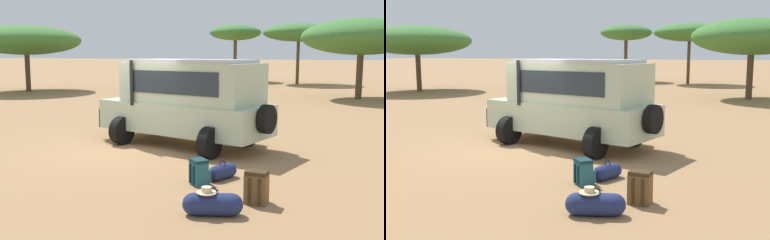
{
  "view_description": "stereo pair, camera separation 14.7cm",
  "coord_description": "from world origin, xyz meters",
  "views": [
    {
      "loc": [
        6.34,
        -10.15,
        2.62
      ],
      "look_at": [
        2.02,
        -0.28,
        1.0
      ],
      "focal_mm": 42.0,
      "sensor_mm": 36.0,
      "label": 1
    },
    {
      "loc": [
        6.47,
        -10.09,
        2.62
      ],
      "look_at": [
        2.02,
        -0.28,
        1.0
      ],
      "focal_mm": 42.0,
      "sensor_mm": 36.0,
      "label": 2
    }
  ],
  "objects": [
    {
      "name": "acacia_tree_right_mid",
      "position": [
        4.83,
        16.95,
        3.49
      ],
      "size": [
        6.63,
        6.24,
        4.52
      ],
      "color": "brown",
      "rests_on": "ground_plane"
    },
    {
      "name": "backpack_beside_front_wheel",
      "position": [
        2.98,
        -2.11,
        0.25
      ],
      "size": [
        0.48,
        0.48,
        0.53
      ],
      "color": "#235B6B",
      "rests_on": "ground_plane"
    },
    {
      "name": "backpack_cluster_center",
      "position": [
        4.34,
        -2.76,
        0.29
      ],
      "size": [
        0.39,
        0.39,
        0.59
      ],
      "color": "brown",
      "rests_on": "ground_plane"
    },
    {
      "name": "acacia_tree_far_left",
      "position": [
        -16.14,
        13.43,
        3.44
      ],
      "size": [
        7.01,
        7.67,
        4.41
      ],
      "color": "brown",
      "rests_on": "ground_plane"
    },
    {
      "name": "acacia_tree_centre_back",
      "position": [
        -0.7,
        28.1,
        4.27
      ],
      "size": [
        5.93,
        5.68,
        5.02
      ],
      "color": "brown",
      "rests_on": "ground_plane"
    },
    {
      "name": "ground_plane",
      "position": [
        0.0,
        0.0,
        0.0
      ],
      "size": [
        320.0,
        320.0,
        0.0
      ],
      "primitive_type": "plane",
      "color": "#9E754C"
    },
    {
      "name": "duffel_bag_soft_canvas",
      "position": [
        3.27,
        -1.55,
        0.16
      ],
      "size": [
        0.48,
        0.73,
        0.41
      ],
      "color": "navy",
      "rests_on": "ground_plane"
    },
    {
      "name": "safari_vehicle",
      "position": [
        1.19,
        1.31,
        1.29
      ],
      "size": [
        5.48,
        3.38,
        2.44
      ],
      "color": "#B2C6A8",
      "rests_on": "ground_plane"
    },
    {
      "name": "acacia_tree_left_mid",
      "position": [
        -6.72,
        29.66,
        4.39
      ],
      "size": [
        4.7,
        4.65,
        5.12
      ],
      "color": "brown",
      "rests_on": "ground_plane"
    },
    {
      "name": "duffel_bag_low_black_case",
      "position": [
        3.84,
        -3.61,
        0.19
      ],
      "size": [
        0.95,
        0.58,
        0.48
      ],
      "color": "navy",
      "rests_on": "ground_plane"
    }
  ]
}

